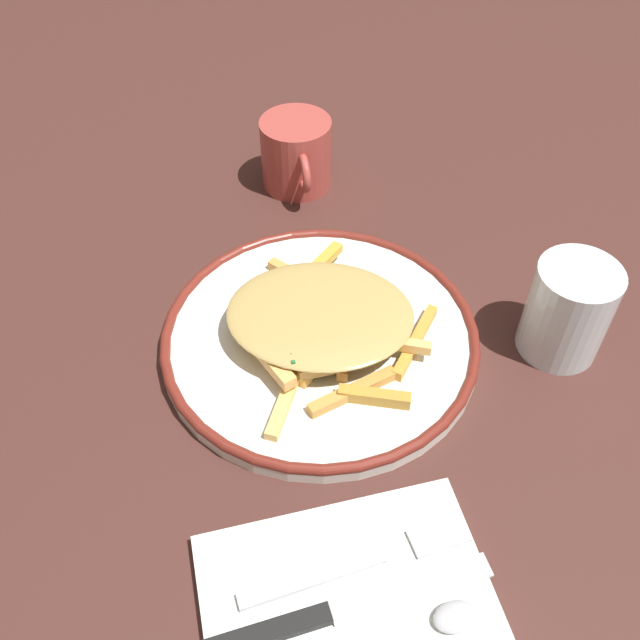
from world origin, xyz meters
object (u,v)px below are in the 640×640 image
at_px(plate, 320,337).
at_px(napkin, 351,611).
at_px(spoon, 410,632).
at_px(fries_heap, 320,322).
at_px(fork, 357,563).
at_px(knife, 325,615).
at_px(water_glass, 568,311).
at_px(coffee_mug, 296,154).

bearing_deg(plate, napkin, -7.46).
distance_m(plate, spoon, 0.28).
bearing_deg(plate, fries_heap, -9.12).
xyz_separation_m(fork, knife, (0.03, -0.03, 0.00)).
bearing_deg(water_glass, fork, -54.15).
bearing_deg(napkin, knife, -85.30).
bearing_deg(fork, knife, -45.06).
height_order(fries_heap, fork, fries_heap).
bearing_deg(spoon, fork, -157.44).
distance_m(knife, spoon, 0.06).
relative_size(fork, spoon, 1.16).
bearing_deg(water_glass, plate, -102.51).
bearing_deg(fork, water_glass, 125.85).
distance_m(fries_heap, fork, 0.22).
xyz_separation_m(napkin, coffee_mug, (-0.50, 0.06, 0.04)).
xyz_separation_m(fork, water_glass, (-0.17, 0.24, 0.03)).
bearing_deg(water_glass, fries_heap, -101.22).
height_order(fork, spoon, spoon).
relative_size(water_glass, coffee_mug, 0.88).
bearing_deg(plate, water_glass, 77.49).
height_order(fries_heap, coffee_mug, coffee_mug).
height_order(napkin, knife, knife).
distance_m(fork, coffee_mug, 0.48).
height_order(knife, water_glass, water_glass).
bearing_deg(knife, napkin, 94.70).
height_order(knife, coffee_mug, coffee_mug).
bearing_deg(fork, napkin, -22.45).
relative_size(fries_heap, fork, 1.22).
bearing_deg(knife, coffee_mug, 171.08).
height_order(plate, water_glass, water_glass).
height_order(plate, spoon, spoon).
relative_size(napkin, water_glass, 2.15).
bearing_deg(fries_heap, knife, -11.63).
relative_size(fork, coffee_mug, 1.64).
xyz_separation_m(fries_heap, spoon, (0.27, 0.00, -0.02)).
bearing_deg(coffee_mug, fork, -5.82).
distance_m(plate, coffee_mug, 0.26).
distance_m(knife, water_glass, 0.34).
height_order(napkin, coffee_mug, coffee_mug).
xyz_separation_m(plate, fork, (0.22, -0.02, 0.00)).
height_order(plate, coffee_mug, coffee_mug).
height_order(fork, coffee_mug, coffee_mug).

